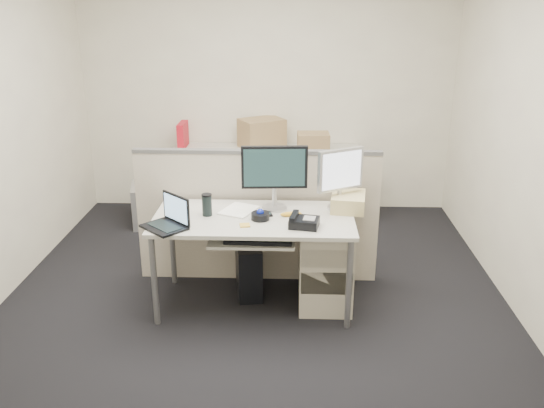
{
  "coord_description": "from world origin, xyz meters",
  "views": [
    {
      "loc": [
        0.29,
        -4.0,
        2.29
      ],
      "look_at": [
        0.13,
        0.15,
        0.78
      ],
      "focal_mm": 38.0,
      "sensor_mm": 36.0,
      "label": 1
    }
  ],
  "objects_px": {
    "desk": "(254,225)",
    "monitor_main": "(274,178)",
    "laptop": "(163,214)",
    "desk_phone": "(304,223)"
  },
  "relations": [
    {
      "from": "monitor_main",
      "to": "laptop",
      "type": "distance_m",
      "value": 0.89
    },
    {
      "from": "laptop",
      "to": "desk_phone",
      "type": "xyz_separation_m",
      "value": [
        1.0,
        0.07,
        -0.08
      ]
    },
    {
      "from": "desk",
      "to": "desk_phone",
      "type": "height_order",
      "value": "desk_phone"
    },
    {
      "from": "laptop",
      "to": "desk_phone",
      "type": "height_order",
      "value": "laptop"
    },
    {
      "from": "desk",
      "to": "laptop",
      "type": "bearing_deg",
      "value": -158.17
    },
    {
      "from": "laptop",
      "to": "desk",
      "type": "bearing_deg",
      "value": 65.05
    },
    {
      "from": "desk",
      "to": "laptop",
      "type": "distance_m",
      "value": 0.69
    },
    {
      "from": "monitor_main",
      "to": "laptop",
      "type": "relative_size",
      "value": 1.66
    },
    {
      "from": "desk_phone",
      "to": "monitor_main",
      "type": "bearing_deg",
      "value": 132.24
    },
    {
      "from": "desk",
      "to": "monitor_main",
      "type": "bearing_deg",
      "value": 50.19
    }
  ]
}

